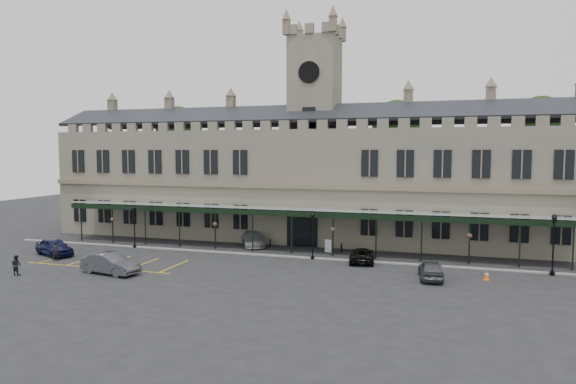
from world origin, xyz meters
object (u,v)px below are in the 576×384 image
(lamp_post_mid, at_px, (313,231))
(car_right_a, at_px, (431,270))
(person_b, at_px, (16,265))
(car_left_b, at_px, (110,263))
(person_a, at_px, (56,251))
(clock_tower, at_px, (315,121))
(lamp_post_right, at_px, (554,239))
(sign_board, at_px, (328,246))
(lamp_post_left, at_px, (134,222))
(car_van, at_px, (362,255))
(station_building, at_px, (314,181))
(traffic_cone, at_px, (487,276))
(car_taxi, at_px, (253,239))
(car_left_a, at_px, (54,247))

(lamp_post_mid, distance_m, car_right_a, 11.48)
(car_right_a, height_order, person_b, person_b)
(car_left_b, bearing_deg, person_a, 80.62)
(clock_tower, distance_m, car_right_a, 23.41)
(lamp_post_right, bearing_deg, car_left_b, -163.77)
(clock_tower, relative_size, sign_board, 20.20)
(lamp_post_left, height_order, car_van, lamp_post_left)
(station_building, relative_size, traffic_cone, 86.28)
(traffic_cone, height_order, car_taxi, car_taxi)
(car_van, distance_m, car_right_a, 7.48)
(clock_tower, relative_size, car_left_a, 5.23)
(lamp_post_left, height_order, car_taxi, lamp_post_left)
(car_left_a, bearing_deg, station_building, -28.45)
(lamp_post_right, xyz_separation_m, traffic_cone, (-5.05, -3.06, -2.57))
(station_building, distance_m, car_left_b, 24.37)
(lamp_post_left, bearing_deg, lamp_post_mid, -0.07)
(traffic_cone, relative_size, person_b, 0.43)
(sign_board, relative_size, car_van, 0.27)
(person_b, bearing_deg, car_left_b, -160.68)
(station_building, bearing_deg, traffic_cone, -39.38)
(lamp_post_right, distance_m, car_left_b, 35.07)
(lamp_post_mid, height_order, car_taxi, lamp_post_mid)
(car_left_a, xyz_separation_m, car_left_b, (9.50, -4.56, 0.02))
(sign_board, xyz_separation_m, car_taxi, (-8.18, 0.93, 0.13))
(lamp_post_right, distance_m, traffic_cone, 6.44)
(traffic_cone, xyz_separation_m, car_taxi, (-22.06, 7.93, 0.39))
(lamp_post_mid, distance_m, car_van, 4.87)
(lamp_post_mid, distance_m, traffic_cone, 15.09)
(person_a, bearing_deg, lamp_post_left, 4.93)
(lamp_post_right, bearing_deg, car_right_a, -156.41)
(car_left_b, bearing_deg, lamp_post_right, -63.59)
(station_building, distance_m, person_a, 26.90)
(traffic_cone, height_order, car_van, car_van)
(traffic_cone, bearing_deg, person_a, -173.72)
(station_building, height_order, person_a, station_building)
(lamp_post_right, bearing_deg, person_a, -170.32)
(lamp_post_mid, xyz_separation_m, traffic_cone, (14.52, -3.44, -2.23))
(car_left_b, bearing_deg, car_right_a, -66.49)
(person_b, bearing_deg, person_a, -82.08)
(clock_tower, bearing_deg, sign_board, -65.89)
(car_taxi, relative_size, car_van, 1.11)
(sign_board, distance_m, person_a, 24.93)
(car_taxi, xyz_separation_m, car_right_a, (18.00, -8.85, -0.00))
(station_building, distance_m, traffic_cone, 22.91)
(car_right_a, bearing_deg, car_left_a, -4.12)
(lamp_post_right, xyz_separation_m, car_left_a, (-43.11, -5.22, -2.11))
(station_building, relative_size, lamp_post_left, 13.77)
(station_building, relative_size, car_van, 13.28)
(car_taxi, relative_size, person_a, 2.80)
(lamp_post_left, bearing_deg, car_left_a, -131.16)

